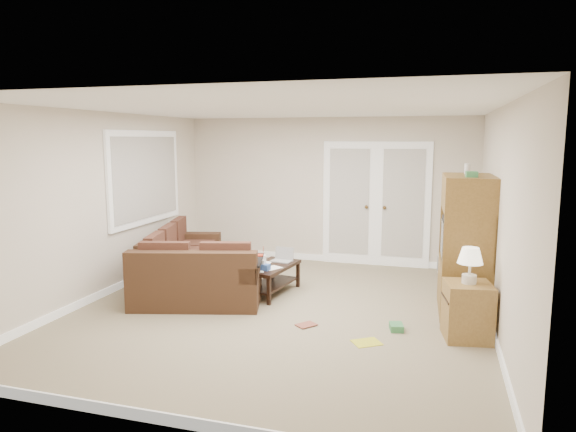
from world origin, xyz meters
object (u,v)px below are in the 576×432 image
(coffee_table, at_px, (271,278))
(side_cabinet, at_px, (468,306))
(sectional_sofa, at_px, (188,270))
(tv_armoire, at_px, (465,244))

(coffee_table, relative_size, side_cabinet, 1.05)
(sectional_sofa, relative_size, tv_armoire, 1.43)
(coffee_table, relative_size, tv_armoire, 0.58)
(sectional_sofa, relative_size, coffee_table, 2.48)
(sectional_sofa, xyz_separation_m, coffee_table, (1.16, 0.23, -0.08))
(coffee_table, height_order, side_cabinet, side_cabinet)
(sectional_sofa, height_order, coffee_table, sectional_sofa)
(side_cabinet, bearing_deg, coffee_table, 149.36)
(tv_armoire, bearing_deg, coffee_table, 177.16)
(sectional_sofa, height_order, tv_armoire, tv_armoire)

